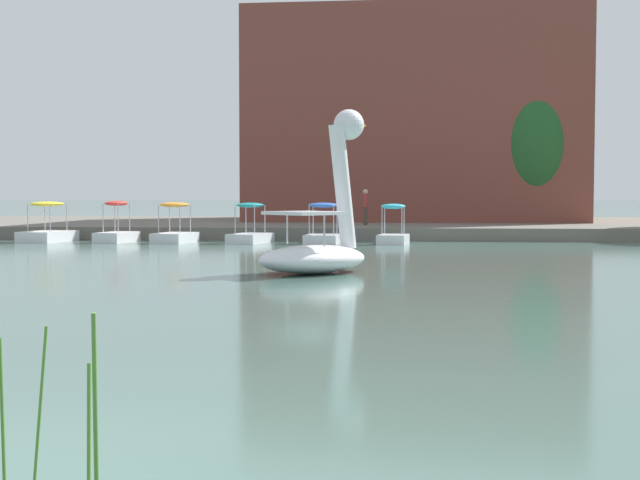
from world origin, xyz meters
TOP-DOWN VIEW (x-y plane):
  - shore_bank_far at (0.00, 40.41)m, footprint 132.65×18.90m
  - swan_boat at (0.81, 16.07)m, footprint 3.36×3.37m
  - pedal_boat_cyan at (2.47, 29.00)m, footprint 1.28×1.83m
  - pedal_boat_blue at (-0.27, 29.37)m, footprint 1.43×2.10m
  - pedal_boat_teal at (-3.14, 29.20)m, footprint 1.67×2.38m
  - pedal_boat_orange at (-6.13, 29.04)m, footprint 1.57×2.21m
  - pedal_boat_red at (-8.54, 29.22)m, footprint 1.42×2.16m
  - pedal_boat_yellow at (-11.43, 29.35)m, footprint 1.86×2.61m
  - tree_willow_near_path at (9.10, 39.51)m, footprint 5.88×5.96m
  - person_on_path at (1.19, 34.42)m, footprint 0.24×0.24m
  - parked_van at (2.31, 40.99)m, footprint 4.47×2.57m
  - apartment_block at (3.45, 43.58)m, footprint 17.25×11.73m

SIDE VIEW (x-z plane):
  - shore_bank_far at x=0.00m, z-range 0.00..0.54m
  - pedal_boat_cyan at x=2.47m, z-range -0.35..1.20m
  - pedal_boat_red at x=-8.54m, z-range -0.37..1.28m
  - pedal_boat_teal at x=-3.14m, z-range -0.32..1.27m
  - pedal_boat_blue at x=-0.27m, z-range -0.32..1.27m
  - pedal_boat_yellow at x=-11.43m, z-range -0.33..1.30m
  - pedal_boat_orange at x=-6.13m, z-range -0.31..1.30m
  - swan_boat at x=0.81m, z-range -1.09..2.93m
  - person_on_path at x=1.19m, z-range 0.62..2.23m
  - parked_van at x=2.31m, z-range 0.61..2.49m
  - tree_willow_near_path at x=9.10m, z-range 0.69..7.93m
  - apartment_block at x=3.45m, z-range 0.54..11.24m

